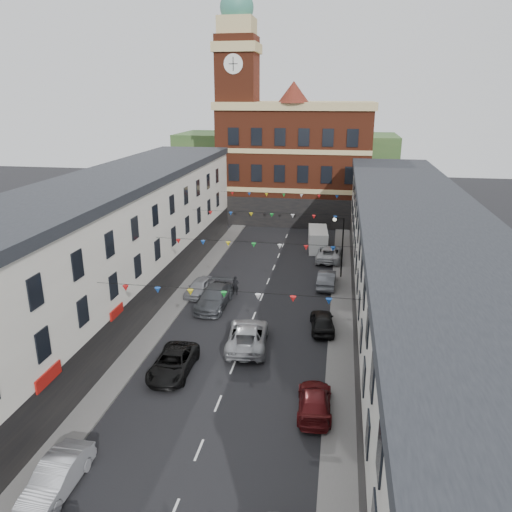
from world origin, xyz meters
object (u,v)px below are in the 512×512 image
Objects in this scene: car_right_f at (329,253)px; pedestrian at (235,286)px; car_left_b at (57,477)px; car_left_e at (200,287)px; car_right_e at (327,279)px; white_van at (318,239)px; car_right_d at (322,321)px; moving_car at (247,336)px; car_right_c at (315,401)px; car_left_d at (214,297)px; car_left_c at (173,363)px; street_lamp at (340,239)px.

pedestrian is at bearing 56.92° from car_right_f.
car_left_b is 1.05× the size of car_left_e.
car_left_e is at bearing 20.72° from car_right_e.
car_left_b is at bearing -96.07° from pedestrian.
pedestrian is at bearing -118.28° from white_van.
white_van is (-1.41, 20.67, 0.46)m from car_right_d.
pedestrian reaches higher than moving_car.
car_right_c is 10.28m from car_right_d.
moving_car is (5.91, 14.67, 0.09)m from car_left_b.
car_right_f is at bearing 56.16° from pedestrian.
white_van is (-1.41, 11.58, 0.44)m from car_right_e.
car_right_e is 2.66× the size of pedestrian.
moving_car is at bearing 69.43° from car_right_e.
car_left_b is 0.96× the size of car_right_c.
car_left_b is at bearing -93.54° from car_left_d.
pedestrian is (-6.48, -14.91, -0.33)m from white_van.
pedestrian is (-7.89, -11.18, 0.08)m from car_right_f.
car_left_e is 12.20m from car_right_d.
white_van is at bearing 68.22° from car_left_d.
car_right_e reaches higher than car_left_e.
moving_car reaches higher than car_right_e.
car_left_b is at bearing -82.76° from car_left_e.
car_right_f reaches higher than car_left_c.
car_left_b reaches higher than car_left_e.
car_right_f reaches higher than car_left_e.
car_right_c is 0.86× the size of white_van.
street_lamp is 11.08m from pedestrian.
white_van is at bearing 74.14° from car_left_c.
car_right_d reaches higher than car_left_c.
car_left_c is 13.08m from car_left_e.
car_left_c is at bearing 63.09° from car_right_e.
car_left_e is at bearing -31.71° from car_right_d.
car_left_d is at bearing 85.09° from car_left_b.
car_right_c is at bearing -53.75° from car_left_d.
car_right_f is at bearing -96.10° from car_right_d.
car_right_f reaches higher than car_right_c.
car_left_d is at bearing -23.82° from car_right_d.
car_right_c is at bearing -92.19° from white_van.
street_lamp is 13.95m from car_left_e.
car_right_c is (9.10, -13.18, -0.16)m from car_left_d.
car_left_d is 1.07× the size of white_van.
pedestrian is at bearing 16.06° from car_left_e.
white_van reaches higher than car_left_e.
car_left_d reaches higher than moving_car.
car_right_e reaches higher than car_left_c.
car_left_d is 7.48m from moving_car.
pedestrian is (1.21, 2.85, 0.03)m from car_left_d.
car_right_e is 0.82× the size of car_right_f.
car_left_d is 0.96× the size of moving_car.
pedestrian reaches higher than car_right_d.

